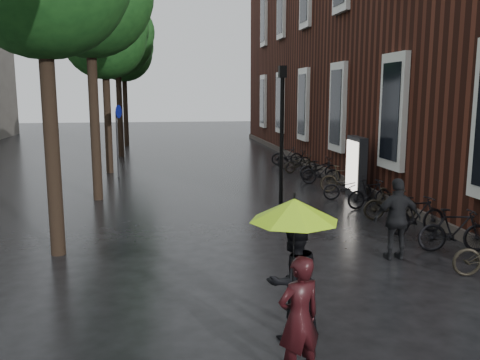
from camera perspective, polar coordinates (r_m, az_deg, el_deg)
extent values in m
cube|color=#38160F|center=(27.04, 18.64, 14.40)|extent=(10.00, 33.00, 12.00)
cube|color=silver|center=(16.63, 16.91, 7.34)|extent=(0.25, 1.60, 3.60)
cube|color=black|center=(16.59, 16.60, 7.35)|extent=(0.10, 1.20, 3.00)
cube|color=silver|center=(21.24, 11.00, 8.02)|extent=(0.25, 1.60, 3.60)
cube|color=black|center=(21.21, 10.74, 8.02)|extent=(0.10, 1.20, 3.00)
cube|color=silver|center=(26.00, 7.21, 8.41)|extent=(0.25, 1.60, 3.60)
cube|color=black|center=(25.97, 6.99, 8.41)|extent=(0.10, 1.20, 3.00)
cube|color=silver|center=(30.83, 4.59, 8.65)|extent=(0.25, 1.60, 3.60)
cube|color=black|center=(30.81, 4.41, 8.65)|extent=(0.10, 1.20, 3.00)
cube|color=silver|center=(31.22, 4.74, 18.80)|extent=(0.25, 1.60, 3.60)
cube|color=black|center=(31.19, 4.55, 18.81)|extent=(0.10, 1.20, 3.00)
cube|color=silver|center=(35.71, 2.68, 8.82)|extent=(0.25, 1.60, 3.60)
cube|color=black|center=(35.69, 2.53, 8.82)|extent=(0.10, 1.20, 3.00)
cube|color=silver|center=(36.04, 2.76, 17.60)|extent=(0.25, 1.60, 3.60)
cube|color=black|center=(36.02, 2.59, 17.60)|extent=(0.10, 1.20, 3.00)
cube|color=#3F3833|center=(25.31, 8.02, 1.88)|extent=(0.40, 33.00, 0.30)
cylinder|color=black|center=(11.77, -20.31, 2.68)|extent=(0.32, 0.32, 4.51)
cylinder|color=black|center=(17.62, -15.98, 5.79)|extent=(0.32, 0.32, 4.95)
cylinder|color=black|center=(23.61, -14.60, 6.10)|extent=(0.32, 0.32, 4.40)
cylinder|color=black|center=(29.57, -13.33, 7.20)|extent=(0.32, 0.32, 4.79)
cylinder|color=black|center=(35.55, -12.71, 7.43)|extent=(0.32, 0.32, 4.57)
imported|color=black|center=(6.57, 6.64, -15.22)|extent=(0.69, 0.55, 1.63)
imported|color=black|center=(7.59, 5.97, -11.17)|extent=(1.03, 0.91, 1.76)
cylinder|color=black|center=(6.80, 5.99, -9.54)|extent=(0.02, 0.02, 1.50)
cone|color=#A2E518|center=(6.59, 6.11, -3.36)|extent=(1.18, 1.18, 0.30)
cylinder|color=black|center=(6.55, 6.14, -1.73)|extent=(0.02, 0.02, 0.08)
imported|color=black|center=(11.49, 17.25, -4.21)|extent=(1.07, 0.48, 1.79)
imported|color=black|center=(12.56, 23.00, -5.22)|extent=(1.73, 0.74, 1.01)
imported|color=black|center=(13.81, 19.25, -3.73)|extent=(1.68, 0.66, 0.98)
imported|color=black|center=(15.05, 16.56, -2.58)|extent=(1.60, 0.57, 0.94)
imported|color=black|center=(16.37, 14.36, -1.52)|extent=(1.60, 0.67, 0.93)
imported|color=black|center=(17.52, 11.98, -0.80)|extent=(1.70, 0.76, 0.87)
imported|color=black|center=(18.79, 11.46, 0.12)|extent=(1.71, 0.71, 0.99)
imported|color=black|center=(20.41, 9.09, 0.86)|extent=(1.62, 0.79, 0.94)
imported|color=black|center=(21.56, 8.84, 1.31)|extent=(1.82, 0.89, 0.91)
imported|color=black|center=(23.13, 6.80, 1.80)|extent=(1.60, 0.75, 0.81)
imported|color=black|center=(24.33, 6.11, 2.28)|extent=(1.72, 0.76, 0.88)
imported|color=black|center=(25.59, 5.29, 2.74)|extent=(1.61, 0.58, 0.95)
cube|color=black|center=(18.01, 12.92, 1.43)|extent=(0.29, 1.39, 2.10)
cube|color=beige|center=(17.94, 12.47, 1.58)|extent=(0.04, 1.17, 1.72)
cylinder|color=black|center=(15.98, 4.69, 4.26)|extent=(0.12, 0.12, 4.12)
cube|color=black|center=(15.92, 4.81, 12.02)|extent=(0.23, 0.23, 0.36)
sphere|color=#FFE5B2|center=(15.92, 4.81, 12.02)|extent=(0.19, 0.19, 0.19)
cylinder|color=#262628|center=(22.40, -13.62, 3.90)|extent=(0.07, 0.07, 2.80)
cylinder|color=navy|center=(22.30, -13.47, 7.48)|extent=(0.03, 0.56, 0.56)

